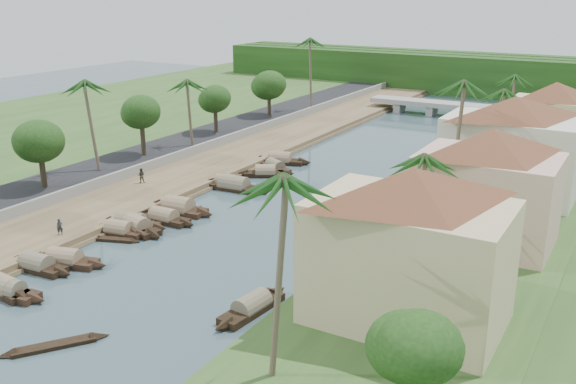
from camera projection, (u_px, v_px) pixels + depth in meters
The scene contains 47 objects.
ground at pixel (192, 264), 52.56m from camera, with size 220.00×220.00×0.00m, color #384D54.
left_bank at pixel (189, 173), 76.53m from camera, with size 10.00×180.00×0.80m, color brown.
right_bank at pixel (486, 224), 59.82m from camera, with size 16.00×180.00×1.20m, color #294C1E.
road at pixel (136, 162), 80.48m from camera, with size 8.00×180.00×1.40m, color black.
retaining_wall at pixel (162, 161), 78.23m from camera, with size 0.40×180.00×1.10m, color gray.
treeline at pixel (489, 75), 133.76m from camera, with size 120.00×14.00×8.00m.
bridge at pixel (449, 107), 111.38m from camera, with size 28.00×4.00×2.40m.
building_near at pixel (409, 245), 39.91m from camera, with size 14.85×14.85×10.20m.
building_mid at pixel (487, 185), 52.71m from camera, with size 14.11×14.11×9.70m.
building_far at pixel (511, 146), 64.65m from camera, with size 15.59×15.59×10.20m.
building_distant at pixel (552, 118), 80.81m from camera, with size 12.62×12.62×9.20m.
sampan_0 at pixel (7, 291), 47.04m from camera, with size 7.44×2.35×1.97m.
sampan_1 at pixel (4, 289), 47.44m from camera, with size 6.78×2.18×2.02m.
sampan_2 at pixel (65, 260), 52.34m from camera, with size 7.87×3.57×2.06m.
sampan_3 at pixel (37, 265), 51.35m from camera, with size 7.45×2.05×2.01m.
sampan_4 at pixel (119, 231), 58.61m from camera, with size 6.86×2.57×1.95m.
sampan_5 at pixel (137, 227), 59.42m from camera, with size 7.32×3.17×2.27m.
sampan_6 at pixel (131, 224), 60.24m from camera, with size 7.68×3.57×2.24m.
sampan_7 at pixel (164, 218), 61.85m from camera, with size 7.51×1.82×2.02m.
sampan_8 at pixel (178, 209), 64.39m from camera, with size 8.36×2.75×2.50m.
sampan_9 at pixel (234, 186), 71.64m from camera, with size 9.56×2.52×2.37m.
sampan_10 at pixel (226, 183), 72.91m from camera, with size 7.09×3.02×1.95m.
sampan_11 at pixel (265, 173), 76.70m from camera, with size 6.86×4.90×2.05m.
sampan_12 at pixel (275, 167), 79.28m from camera, with size 7.29×4.91×1.86m.
sampan_13 at pixel (280, 160), 82.21m from camera, with size 8.52×4.22×2.29m.
sampan_14 at pixel (252, 307), 44.74m from camera, with size 2.28×8.04×1.96m.
sampan_15 at pixel (350, 243), 55.82m from camera, with size 3.03×7.21×1.94m.
sampan_16 at pixel (404, 204), 65.85m from camera, with size 1.91×8.13×2.00m.
canoe_0 at pixel (54, 346), 40.47m from camera, with size 4.84×6.15×0.92m.
canoe_1 at pixel (115, 240), 57.31m from camera, with size 4.77×2.34×0.77m.
canoe_2 at pixel (241, 192), 70.68m from camera, with size 4.98×1.08×0.72m.
palm_0 at pixel (274, 183), 32.06m from camera, with size 3.20×3.20×13.02m.
palm_1 at pixel (417, 159), 48.29m from camera, with size 3.20×3.20×9.89m.
palm_2 at pixel (460, 86), 59.58m from camera, with size 3.20×3.20×13.55m.
palm_3 at pixel (503, 93), 71.90m from camera, with size 3.20×3.20×10.85m.
palm_5 at pixel (90, 85), 71.36m from camera, with size 3.20×3.20×11.64m.
palm_6 at pixel (189, 83), 83.27m from camera, with size 3.20×3.20×10.05m.
palm_7 at pixel (516, 78), 87.36m from camera, with size 3.20×3.20×10.32m.
palm_8 at pixel (311, 41), 107.21m from camera, with size 3.20×3.20×13.34m.
tree_2 at pixel (39, 142), 66.67m from camera, with size 5.21×5.21×7.07m.
tree_3 at pixel (141, 113), 79.24m from camera, with size 4.77×4.77×7.44m.
tree_4 at pixel (215, 100), 92.11m from camera, with size 4.49×4.49×6.69m.
tree_5 at pixel (269, 86), 104.32m from camera, with size 5.38×5.38×7.11m.
tree_6 at pixel (566, 151), 63.78m from camera, with size 4.05×4.05×6.65m.
tree_7 at pixel (415, 349), 29.79m from camera, with size 4.08×4.08×6.28m.
person_near at pixel (60, 227), 56.41m from camera, with size 0.54×0.36×1.48m, color #24252C.
person_far at pixel (141, 175), 71.33m from camera, with size 0.82×0.64×1.68m, color #3A3229.
Camera 1 is at (30.94, -37.79, 21.80)m, focal length 40.00 mm.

